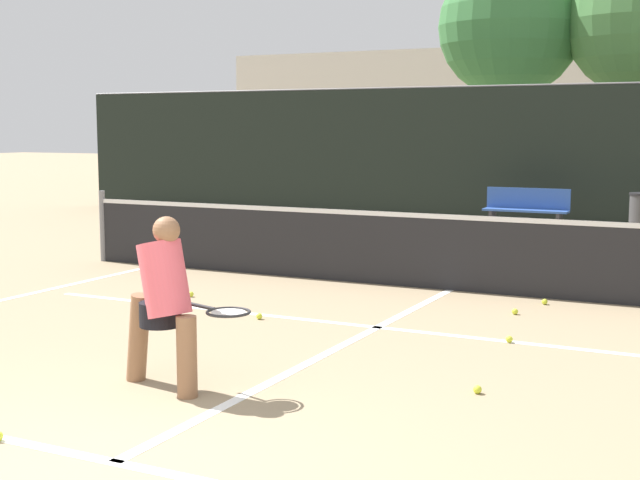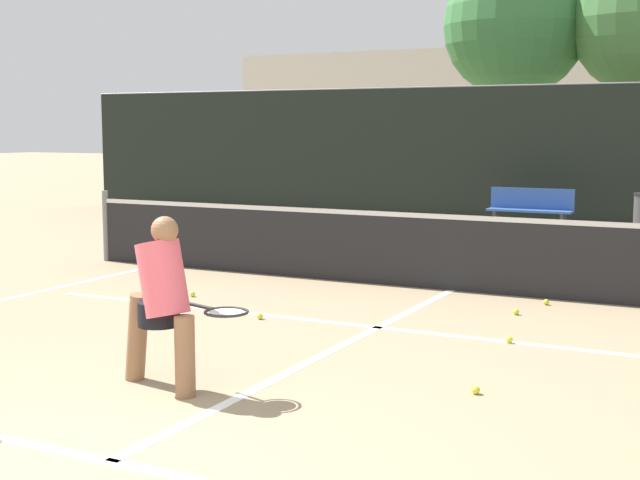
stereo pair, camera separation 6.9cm
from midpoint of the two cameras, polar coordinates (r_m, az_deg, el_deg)
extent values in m
cube|color=white|center=(5.71, -12.92, -13.66)|extent=(11.00, 0.10, 0.01)
cube|color=white|center=(9.10, 3.93, -5.60)|extent=(8.25, 0.10, 0.01)
cube|color=white|center=(8.32, 1.52, -6.82)|extent=(0.10, 6.43, 0.01)
cylinder|color=slate|center=(13.89, -13.41, 0.89)|extent=(0.09, 0.09, 1.07)
cube|color=#232326|center=(11.16, 8.65, -0.81)|extent=(11.00, 0.02, 0.95)
cube|color=white|center=(11.11, 8.70, 1.46)|extent=(11.00, 0.03, 0.06)
cube|color=black|center=(18.41, 16.21, 5.08)|extent=(24.00, 0.06, 2.84)
cylinder|color=slate|center=(18.42, 16.37, 9.56)|extent=(24.00, 0.04, 0.04)
cylinder|color=#8C6042|center=(6.82, -8.35, -7.39)|extent=(0.15, 0.15, 0.62)
cylinder|color=#8C6042|center=(7.29, -11.35, -6.13)|extent=(0.29, 0.22, 0.72)
cylinder|color=black|center=(7.00, -10.00, -4.67)|extent=(0.33, 0.33, 0.19)
cylinder|color=#E55966|center=(6.90, -9.76, -2.44)|extent=(0.47, 0.38, 0.65)
sphere|color=#8C6042|center=(6.82, -9.63, 0.64)|extent=(0.21, 0.21, 0.21)
cylinder|color=#262628|center=(6.98, -7.37, -4.23)|extent=(0.30, 0.12, 0.03)
torus|color=#262628|center=(6.75, -5.72, -4.61)|extent=(0.43, 0.43, 0.02)
cylinder|color=beige|center=(6.75, -5.72, -4.61)|extent=(0.32, 0.32, 0.01)
sphere|color=#D1E033|center=(8.64, 12.25, -6.25)|extent=(0.07, 0.07, 0.07)
sphere|color=#D1E033|center=(9.48, -3.66, -4.89)|extent=(0.07, 0.07, 0.07)
sphere|color=#D1E033|center=(9.92, 12.64, -4.51)|extent=(0.07, 0.07, 0.07)
sphere|color=#D1E033|center=(10.54, 14.46, -3.87)|extent=(0.07, 0.07, 0.07)
sphere|color=#D1E033|center=(6.99, 10.22, -9.42)|extent=(0.07, 0.07, 0.07)
sphere|color=#D1E033|center=(10.80, -7.98, -3.44)|extent=(0.07, 0.07, 0.07)
cube|color=#2D519E|center=(17.42, 13.37, 1.84)|extent=(1.60, 0.36, 0.04)
cube|color=#2D519E|center=(17.58, 13.53, 2.56)|extent=(1.60, 0.04, 0.42)
cube|color=#333338|center=(17.61, 11.32, 1.23)|extent=(0.06, 0.32, 0.44)
cube|color=#333338|center=(17.30, 15.41, 1.00)|extent=(0.06, 0.32, 0.44)
cube|color=silver|center=(20.81, 13.80, 2.71)|extent=(1.67, 4.19, 0.91)
cube|color=#1E2328|center=(20.56, 13.72, 4.77)|extent=(1.40, 2.51, 0.60)
cylinder|color=black|center=(21.98, 16.50, 2.45)|extent=(0.18, 0.60, 0.60)
cylinder|color=black|center=(19.35, 15.03, 1.89)|extent=(0.18, 0.60, 0.60)
cylinder|color=brown|center=(23.67, 12.26, 6.19)|extent=(0.28, 0.28, 3.31)
sphere|color=#38753D|center=(23.80, 12.45, 13.24)|extent=(3.64, 3.64, 3.64)
camera|label=1|loc=(0.03, -89.77, 0.03)|focal=50.00mm
camera|label=2|loc=(0.03, 90.23, -0.03)|focal=50.00mm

